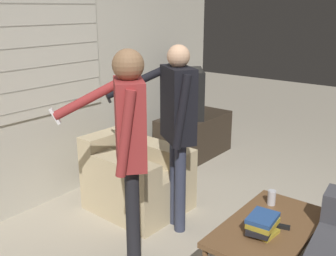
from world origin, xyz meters
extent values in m
cube|color=#BCB7A8|center=(0.00, 2.03, 1.27)|extent=(5.20, 0.06, 2.55)
cube|color=beige|center=(-0.10, 1.99, 1.50)|extent=(1.21, 0.02, 1.15)
cube|color=gray|center=(-0.10, 1.98, 1.02)|extent=(1.19, 0.00, 0.01)
cube|color=gray|center=(-0.10, 1.98, 1.21)|extent=(1.19, 0.00, 0.01)
cube|color=gray|center=(-0.10, 1.98, 1.40)|extent=(1.19, 0.00, 0.01)
cube|color=gray|center=(-0.10, 1.98, 1.59)|extent=(1.19, 0.00, 0.01)
cube|color=gray|center=(-0.10, 1.98, 1.79)|extent=(1.19, 0.00, 0.01)
cube|color=gray|center=(-0.10, 1.98, 1.98)|extent=(1.19, 0.00, 0.01)
cube|color=#C6B289|center=(0.22, 1.16, 0.21)|extent=(0.79, 0.91, 0.43)
cube|color=#C6B289|center=(0.23, 1.50, 0.59)|extent=(0.77, 0.22, 0.32)
cube|color=#C6B289|center=(0.48, 1.15, 0.52)|extent=(0.27, 0.89, 0.19)
cube|color=#C6B289|center=(-0.04, 1.17, 0.52)|extent=(0.27, 0.89, 0.19)
cube|color=brown|center=(0.08, -0.29, 0.38)|extent=(1.04, 0.58, 0.04)
cylinder|color=brown|center=(0.56, -0.04, 0.18)|extent=(0.04, 0.04, 0.36)
cylinder|color=brown|center=(0.56, -0.54, 0.18)|extent=(0.04, 0.04, 0.36)
cube|color=#33281E|center=(1.78, 1.57, 0.28)|extent=(1.08, 0.55, 0.56)
cube|color=black|center=(1.78, 1.57, 0.87)|extent=(0.59, 0.54, 0.62)
cube|color=black|center=(1.71, 1.65, 0.87)|extent=(0.40, 0.34, 0.51)
cylinder|color=black|center=(-0.51, 0.54, 0.42)|extent=(0.10, 0.10, 0.84)
cylinder|color=black|center=(-0.42, 0.64, 0.42)|extent=(0.10, 0.10, 0.84)
cube|color=maroon|center=(-0.46, 0.59, 1.15)|extent=(0.40, 0.42, 0.63)
sphere|color=#846042|center=(-0.46, 0.59, 1.57)|extent=(0.22, 0.22, 0.22)
cylinder|color=maroon|center=(-0.64, 0.46, 1.14)|extent=(0.16, 0.16, 0.60)
cylinder|color=maroon|center=(-0.52, 0.93, 1.31)|extent=(0.47, 0.43, 0.33)
cube|color=white|center=(-0.72, 1.10, 1.17)|extent=(0.09, 0.08, 0.13)
cylinder|color=#33384C|center=(0.14, 0.58, 0.42)|extent=(0.10, 0.10, 0.84)
cylinder|color=#33384C|center=(0.22, 0.70, 0.42)|extent=(0.10, 0.10, 0.84)
cube|color=black|center=(0.18, 0.64, 1.16)|extent=(0.38, 0.43, 0.63)
sphere|color=tan|center=(0.18, 0.64, 1.56)|extent=(0.19, 0.19, 0.19)
cylinder|color=black|center=(0.02, 0.49, 1.15)|extent=(0.17, 0.15, 0.61)
cylinder|color=black|center=(0.06, 0.98, 1.34)|extent=(0.53, 0.38, 0.28)
cube|color=black|center=(-0.17, 1.13, 1.23)|extent=(0.08, 0.07, 0.13)
cube|color=gold|center=(-0.05, -0.30, 0.42)|extent=(0.20, 0.19, 0.03)
cube|color=black|center=(-0.07, -0.28, 0.45)|extent=(0.25, 0.20, 0.04)
cube|color=gold|center=(-0.06, -0.29, 0.49)|extent=(0.24, 0.19, 0.04)
cube|color=#284C89|center=(-0.05, -0.29, 0.52)|extent=(0.25, 0.20, 0.03)
cylinder|color=silver|center=(0.38, -0.16, 0.47)|extent=(0.07, 0.07, 0.12)
cylinder|color=silver|center=(0.38, -0.16, 0.53)|extent=(0.06, 0.06, 0.00)
cube|color=black|center=(0.10, -0.37, 0.42)|extent=(0.07, 0.14, 0.02)
cylinder|color=black|center=(0.79, 1.47, 0.01)|extent=(0.20, 0.20, 0.02)
cylinder|color=black|center=(0.79, 1.47, 0.05)|extent=(0.03, 0.03, 0.07)
torus|color=black|center=(0.79, 1.47, 0.22)|extent=(0.29, 0.02, 0.29)
sphere|color=black|center=(0.79, 1.47, 0.22)|extent=(0.08, 0.08, 0.08)
camera|label=1|loc=(-2.39, -1.29, 1.94)|focal=42.00mm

